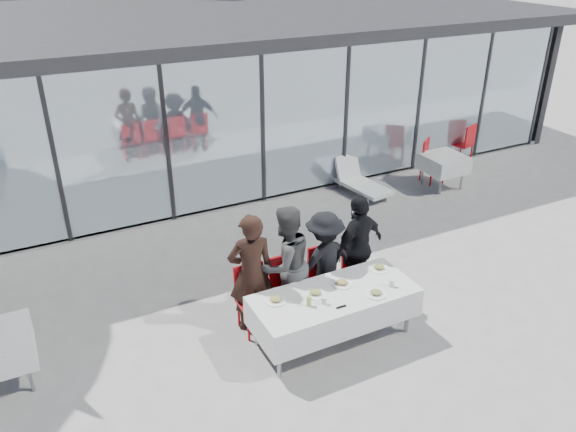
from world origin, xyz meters
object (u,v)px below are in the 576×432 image
object	(u,v)px
spare_table_right	(444,163)
diner_chair_c	(324,274)
diner_d	(358,247)
juice_bottle	(309,301)
spare_chair_a	(430,159)
plate_b	(315,293)
plate_extra	(376,293)
diner_chair_b	(286,285)
diner_c	(324,260)
diner_b	(285,264)
plate_a	(276,300)
folded_eyeglasses	(341,307)
plate_d	(379,268)
plate_c	(342,283)
dining_table	(334,306)
diner_chair_d	(358,265)
lounger	(359,180)
spare_chair_b	(465,142)
diner_a	(251,273)
diner_chair_a	(252,295)

from	to	relation	value
spare_table_right	diner_chair_c	bearing A→B (deg)	-149.70
diner_d	diner_chair_c	bearing A→B (deg)	-13.77
juice_bottle	spare_chair_a	size ratio (longest dim) A/B	0.14
plate_b	plate_extra	size ratio (longest dim) A/B	1.00
diner_chair_b	diner_c	world-z (taller)	diner_c
diner_b	plate_a	bearing A→B (deg)	41.72
diner_chair_b	spare_table_right	size ratio (longest dim) A/B	1.13
folded_eyeglasses	spare_table_right	bearing A→B (deg)	37.03
diner_c	folded_eyeglasses	size ratio (longest dim) A/B	11.03
juice_bottle	plate_b	bearing A→B (deg)	42.22
plate_d	plate_c	bearing A→B (deg)	-172.30
dining_table	diner_b	distance (m)	0.91
diner_chair_d	lounger	xyz separation A→B (m)	(2.20, 3.30, -0.28)
diner_c	diner_chair_d	xyz separation A→B (m)	(0.59, -0.01, -0.23)
dining_table	spare_chair_b	distance (m)	7.70
plate_extra	juice_bottle	bearing A→B (deg)	168.39
diner_b	plate_extra	size ratio (longest dim) A/B	6.30
plate_a	plate_b	bearing A→B (deg)	-10.52
dining_table	spare_chair_a	xyz separation A→B (m)	(4.80, 3.81, -0.00)
plate_d	diner_b	bearing A→B (deg)	156.55
spare_chair_b	plate_d	bearing A→B (deg)	-142.93
diner_chair_b	spare_table_right	bearing A→B (deg)	27.17
plate_b	spare_table_right	world-z (taller)	plate_b
diner_d	folded_eyeglasses	distance (m)	1.44
diner_chair_b	lounger	bearing A→B (deg)	43.91
dining_table	plate_d	world-z (taller)	plate_d
diner_a	spare_table_right	distance (m)	6.34
diner_chair_a	lounger	world-z (taller)	diner_chair_a
diner_b	diner_chair_d	xyz separation A→B (m)	(1.23, -0.01, -0.35)
plate_d	plate_b	bearing A→B (deg)	-173.07
folded_eyeglasses	plate_b	bearing A→B (deg)	111.21
dining_table	diner_chair_d	size ratio (longest dim) A/B	2.32
diner_chair_a	spare_chair_b	world-z (taller)	same
plate_extra	juice_bottle	size ratio (longest dim) A/B	2.00
diner_b	plate_c	bearing A→B (deg)	120.09
diner_c	diner_d	size ratio (longest dim) A/B	0.92
plate_extra	juice_bottle	distance (m)	0.94
diner_b	diner_c	xyz separation A→B (m)	(0.63, 0.00, -0.11)
diner_b	plate_c	xyz separation A→B (m)	(0.55, -0.63, -0.11)
diner_c	diner_chair_d	distance (m)	0.64
plate_d	spare_chair_a	world-z (taller)	spare_chair_a
diner_d	juice_bottle	distance (m)	1.57
diner_chair_d	dining_table	bearing A→B (deg)	-139.39
dining_table	folded_eyeglasses	world-z (taller)	folded_eyeglasses
juice_bottle	plate_extra	bearing A→B (deg)	-11.61
plate_d	spare_chair_b	distance (m)	6.85
spare_chair_a	lounger	xyz separation A→B (m)	(-1.72, 0.23, -0.28)
spare_table_right	diner_a	bearing A→B (deg)	-155.13
diner_chair_b	spare_chair_a	distance (m)	5.99
diner_chair_c	plate_b	size ratio (longest dim) A/B	3.47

